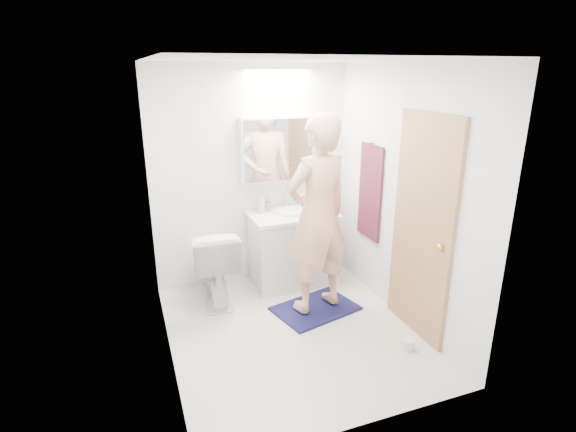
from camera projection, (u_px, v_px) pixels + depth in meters
name	position (u px, v px, depth m)	size (l,w,h in m)	color
floor	(292.00, 331.00, 4.17)	(2.50, 2.50, 0.00)	silver
ceiling	(293.00, 59.00, 3.41)	(2.50, 2.50, 0.00)	white
wall_back	(252.00, 177.00, 4.90)	(2.50, 2.50, 0.00)	white
wall_front	(367.00, 267.00, 2.68)	(2.50, 2.50, 0.00)	white
wall_left	(159.00, 224.00, 3.43)	(2.50, 2.50, 0.00)	white
wall_right	(403.00, 196.00, 4.16)	(2.50, 2.50, 0.00)	white
vanity_cabinet	(293.00, 250.00, 5.03)	(0.90, 0.55, 0.78)	silver
countertop	(293.00, 215.00, 4.90)	(0.95, 0.58, 0.04)	white
sink_basin	(292.00, 211.00, 4.92)	(0.36, 0.36, 0.03)	white
faucet	(286.00, 201.00, 5.07)	(0.02, 0.02, 0.16)	#B7B7BC
medicine_cabinet	(280.00, 149.00, 4.84)	(0.88, 0.14, 0.70)	white
mirror_panel	(282.00, 150.00, 4.77)	(0.84, 0.01, 0.66)	silver
toilet	(214.00, 264.00, 4.62)	(0.46, 0.81, 0.82)	white
bath_rug	(315.00, 308.00, 4.54)	(0.80, 0.55, 0.02)	#151843
person	(318.00, 215.00, 4.22)	(0.70, 0.46, 1.93)	#DFA586
door	(422.00, 229.00, 3.90)	(0.04, 0.80, 2.00)	tan
door_knob	(440.00, 247.00, 3.64)	(0.06, 0.06, 0.06)	gold
towel	(370.00, 192.00, 4.67)	(0.02, 0.42, 1.00)	black
towel_hook	(372.00, 143.00, 4.50)	(0.02, 0.02, 0.07)	silver
soap_bottle_a	(261.00, 203.00, 4.89)	(0.08, 0.08, 0.22)	tan
soap_bottle_b	(268.00, 204.00, 4.95)	(0.07, 0.07, 0.15)	#5784BB
toothbrush_cup	(304.00, 204.00, 5.09)	(0.09, 0.09, 0.08)	#4068C2
toilet_paper_roll	(408.00, 344.00, 3.89)	(0.11, 0.11, 0.10)	silver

